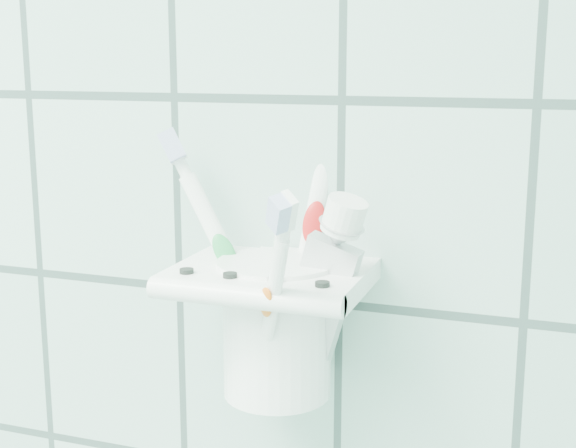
# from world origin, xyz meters

# --- Properties ---
(holder_bracket) EXTENTS (0.13, 0.11, 0.04)m
(holder_bracket) POSITION_xyz_m (0.63, 1.15, 1.28)
(holder_bracket) COLOR white
(holder_bracket) RESTS_ON wall_back
(cup) EXTENTS (0.09, 0.09, 0.10)m
(cup) POSITION_xyz_m (0.63, 1.16, 1.25)
(cup) COLOR white
(cup) RESTS_ON holder_bracket
(toothbrush_pink) EXTENTS (0.10, 0.03, 0.20)m
(toothbrush_pink) POSITION_xyz_m (0.64, 1.16, 1.30)
(toothbrush_pink) COLOR white
(toothbrush_pink) RESTS_ON cup
(toothbrush_blue) EXTENTS (0.04, 0.06, 0.23)m
(toothbrush_blue) POSITION_xyz_m (0.63, 1.17, 1.31)
(toothbrush_blue) COLOR white
(toothbrush_blue) RESTS_ON cup
(toothbrush_orange) EXTENTS (0.06, 0.09, 0.18)m
(toothbrush_orange) POSITION_xyz_m (0.62, 1.15, 1.30)
(toothbrush_orange) COLOR white
(toothbrush_orange) RESTS_ON cup
(toothpaste_tube) EXTENTS (0.07, 0.04, 0.16)m
(toothpaste_tube) POSITION_xyz_m (0.65, 1.16, 1.29)
(toothpaste_tube) COLOR silver
(toothpaste_tube) RESTS_ON cup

